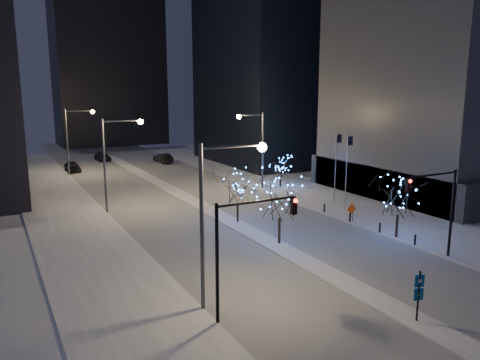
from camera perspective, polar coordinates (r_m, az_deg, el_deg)
ground at (r=32.58m, az=13.74°, el=-12.76°), size 160.00×160.00×0.00m
road at (r=61.77m, az=-8.47°, el=-1.19°), size 20.00×130.00×0.02m
median at (r=57.18m, az=-6.76°, el=-2.06°), size 2.00×80.00×0.15m
east_sidewalk at (r=56.30m, az=11.51°, el=-2.42°), size 10.00×90.00×0.15m
west_sidewalk at (r=44.25m, az=-18.96°, el=-6.52°), size 8.00×90.00×0.15m
midrise_block at (r=67.45m, az=25.94°, el=11.69°), size 30.00×22.00×30.00m
plinth at (r=68.31m, az=25.02°, el=0.76°), size 30.00×24.00×4.00m
horizon_block at (r=117.14m, az=-15.83°, el=14.58°), size 24.00×14.00×42.00m
street_lamp_w_near at (r=27.23m, az=-2.67°, el=-2.73°), size 4.40×0.56×10.00m
street_lamp_w_mid at (r=50.58m, az=-15.10°, el=3.31°), size 4.40×0.56×10.00m
street_lamp_w_far at (r=75.01m, az=-19.60°, el=5.47°), size 4.40×0.56×10.00m
street_lamp_east at (r=60.49m, az=2.04°, el=4.85°), size 3.90×0.56×10.00m
traffic_signal_west at (r=26.22m, az=0.27°, el=-7.22°), size 5.26×0.43×7.00m
traffic_signal_east at (r=38.07m, az=23.12°, el=-2.32°), size 5.26×0.43×7.00m
flagpoles at (r=52.29m, az=12.26°, el=1.80°), size 1.35×2.60×8.00m
bollards at (r=45.86m, az=14.92°, el=-4.99°), size 0.16×12.16×0.90m
car_near at (r=79.00m, az=-19.75°, el=1.55°), size 2.17×4.89×1.64m
car_mid at (r=84.60m, az=-9.37°, el=2.65°), size 2.25×5.16×1.65m
car_far at (r=89.18m, az=-16.42°, el=2.72°), size 2.39×5.27×1.50m
holiday_tree_median_near at (r=38.93m, az=4.89°, el=-1.97°), size 5.73×5.73×6.34m
holiday_tree_median_far at (r=45.35m, az=-0.30°, el=-0.99°), size 4.29×4.29×5.15m
holiday_tree_plaza_near at (r=42.76m, az=18.81°, el=-1.71°), size 6.20×6.20×5.97m
holiday_tree_plaza_far at (r=62.09m, az=4.98°, el=1.69°), size 3.87×3.87×4.32m
wayfinding_sign at (r=28.52m, az=20.96°, el=-12.57°), size 0.55×0.23×3.11m
construction_sign at (r=47.12m, az=13.44°, el=-3.65°), size 1.12×0.09×1.85m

